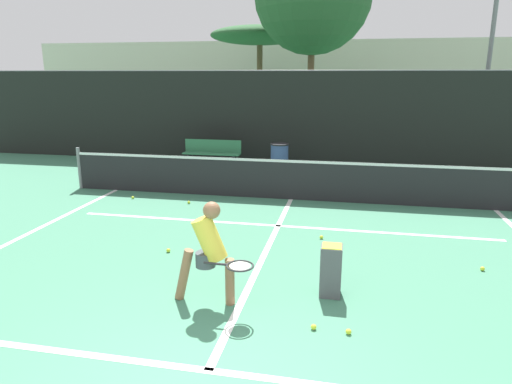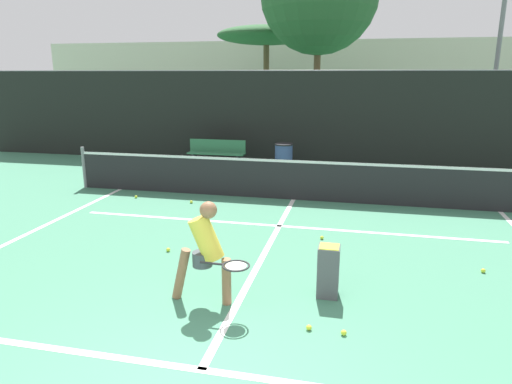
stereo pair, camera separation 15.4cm
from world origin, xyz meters
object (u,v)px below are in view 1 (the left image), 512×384
Objects in this scene: courtside_bench at (212,152)px; parked_car at (437,139)px; player_practicing at (209,248)px; trash_bin at (279,157)px; ball_hopper at (331,269)px.

parked_car is at bearing 25.55° from courtside_bench.
player_practicing is 8.36m from trash_bin.
parked_car is at bearing 74.25° from ball_hopper.
ball_hopper is 0.39× the size of courtside_bench.
player_practicing is 1.65m from ball_hopper.
parked_car is (4.78, 12.08, -0.14)m from player_practicing.
ball_hopper is 9.04m from courtside_bench.
ball_hopper is at bearing -105.75° from parked_car.
courtside_bench is 8.13m from parked_car.
ball_hopper is at bearing -76.47° from trash_bin.
trash_bin is (-0.36, 8.35, -0.32)m from player_practicing.
player_practicing reaches higher than ball_hopper.
player_practicing reaches higher than courtside_bench.
parked_car is (5.14, 3.73, 0.18)m from trash_bin.
player_practicing is at bearing -161.21° from ball_hopper.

